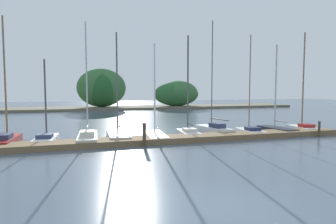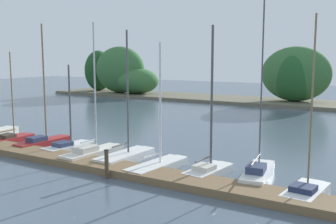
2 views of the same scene
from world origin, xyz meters
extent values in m
plane|color=#4C5B6B|center=(0.00, 0.00, 0.00)|extent=(160.00, 160.00, 0.00)
cube|color=brown|center=(0.00, 10.26, 0.17)|extent=(28.78, 1.80, 0.35)
cube|color=#66604C|center=(0.00, 43.00, 0.20)|extent=(70.73, 8.00, 0.40)
ellipsoid|color=#2D6633|center=(13.35, 42.36, 2.54)|extent=(8.38, 3.19, 4.28)
ellipsoid|color=#235628|center=(0.24, 43.27, 3.53)|extent=(6.33, 4.72, 6.26)
ellipsoid|color=#386B38|center=(14.00, 43.11, 2.69)|extent=(7.29, 5.18, 4.58)
ellipsoid|color=#386B38|center=(0.23, 43.58, 3.66)|extent=(8.23, 5.11, 6.53)
cube|color=maroon|center=(-7.99, 12.23, 0.22)|extent=(1.19, 3.77, 0.44)
cube|color=maroon|center=(-7.92, 13.91, 0.20)|extent=(0.61, 0.96, 0.38)
cube|color=#2D3856|center=(-8.01, 11.76, 0.59)|extent=(0.82, 1.15, 0.29)
cylinder|color=#7F6647|center=(-7.98, 12.51, 4.07)|extent=(0.11, 0.11, 7.25)
cube|color=white|center=(-5.78, 12.21, 0.19)|extent=(1.41, 3.31, 0.38)
cube|color=white|center=(-5.67, 13.66, 0.17)|extent=(0.70, 0.85, 0.32)
cube|color=#2D3856|center=(-5.81, 11.81, 0.50)|extent=(0.95, 1.03, 0.25)
cylinder|color=#4C4C51|center=(-5.76, 12.46, 2.79)|extent=(0.11, 0.11, 4.82)
cube|color=silver|center=(-3.29, 11.63, 0.24)|extent=(1.40, 4.06, 0.48)
cube|color=silver|center=(-3.18, 13.42, 0.22)|extent=(0.70, 1.04, 0.41)
cube|color=beige|center=(-3.32, 11.13, 0.64)|extent=(0.94, 1.25, 0.31)
cylinder|color=#B7B7BC|center=(-3.27, 11.92, 4.01)|extent=(0.09, 0.09, 7.05)
cylinder|color=#B7B7BC|center=(-3.31, 11.37, 1.05)|extent=(0.16, 1.23, 0.08)
cube|color=white|center=(-1.33, 12.03, 0.23)|extent=(1.45, 3.89, 0.47)
cube|color=white|center=(-1.26, 13.76, 0.21)|extent=(0.75, 0.99, 0.40)
cylinder|color=#4C4C51|center=(-1.32, 12.32, 3.77)|extent=(0.10, 0.10, 6.61)
cylinder|color=#4C4C51|center=(-1.34, 11.70, 1.00)|extent=(0.13, 1.39, 0.08)
cube|color=white|center=(1.08, 11.48, 0.19)|extent=(1.56, 3.91, 0.38)
cube|color=white|center=(1.26, 13.18, 0.17)|extent=(0.74, 1.01, 0.32)
cylinder|color=silver|center=(1.11, 11.76, 3.38)|extent=(0.11, 0.11, 5.99)
cylinder|color=silver|center=(1.05, 11.15, 0.86)|extent=(0.22, 1.38, 0.08)
cube|color=white|center=(3.67, 12.01, 0.18)|extent=(1.50, 3.07, 0.37)
cube|color=white|center=(3.82, 13.34, 0.17)|extent=(0.72, 0.81, 0.31)
cube|color=beige|center=(3.62, 11.65, 0.49)|extent=(0.97, 0.98, 0.24)
cylinder|color=#4C4C51|center=(3.69, 12.23, 3.74)|extent=(0.12, 0.12, 6.75)
cylinder|color=#4C4C51|center=(3.62, 11.61, 0.91)|extent=(0.24, 1.40, 0.08)
cube|color=white|center=(5.92, 12.57, 0.26)|extent=(1.59, 3.84, 0.51)
cube|color=white|center=(5.67, 14.22, 0.23)|extent=(0.71, 1.01, 0.44)
cube|color=#2D3856|center=(5.99, 12.11, 0.68)|extent=(0.94, 1.22, 0.33)
cylinder|color=#4C4C51|center=(5.88, 12.84, 4.48)|extent=(0.07, 0.07, 7.94)
cylinder|color=#4C4C51|center=(6.03, 11.87, 1.15)|extent=(0.41, 2.17, 0.09)
cube|color=white|center=(8.33, 11.37, 0.18)|extent=(1.51, 2.95, 0.36)
cube|color=white|center=(8.45, 12.64, 0.16)|extent=(0.75, 0.77, 0.31)
cube|color=#1E2847|center=(8.29, 11.01, 0.48)|extent=(1.01, 0.94, 0.23)
cylinder|color=#7F6647|center=(8.35, 11.58, 3.84)|extent=(0.08, 0.08, 6.97)
cube|color=#232833|center=(10.84, 11.56, 0.21)|extent=(1.46, 3.36, 0.41)
cube|color=#232833|center=(10.73, 13.04, 0.19)|extent=(0.73, 0.86, 0.35)
cylinder|color=#B7B7BC|center=(10.82, 11.81, 3.59)|extent=(0.12, 0.12, 6.35)
cylinder|color=#B7B7BC|center=(10.86, 11.21, 0.92)|extent=(0.17, 1.34, 0.08)
cube|color=white|center=(13.30, 11.49, 0.19)|extent=(1.71, 3.16, 0.38)
cube|color=white|center=(13.52, 12.82, 0.17)|extent=(0.79, 0.85, 0.33)
cube|color=maroon|center=(13.24, 11.12, 0.51)|extent=(1.06, 1.04, 0.25)
cylinder|color=#7F6647|center=(13.34, 11.71, 4.10)|extent=(0.11, 0.11, 7.43)
cylinder|color=#4C3D28|center=(-0.21, 9.15, 0.67)|extent=(0.20, 0.20, 1.34)
cylinder|color=black|center=(-0.21, 9.15, 1.36)|extent=(0.22, 0.22, 0.04)
cylinder|color=#4C3D28|center=(12.46, 9.08, 0.52)|extent=(0.16, 0.16, 1.03)
cylinder|color=black|center=(12.46, 9.08, 1.05)|extent=(0.19, 0.19, 0.04)
camera|label=1|loc=(-3.91, -7.13, 3.30)|focal=31.03mm
camera|label=2|loc=(11.45, -4.69, 5.64)|focal=42.15mm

